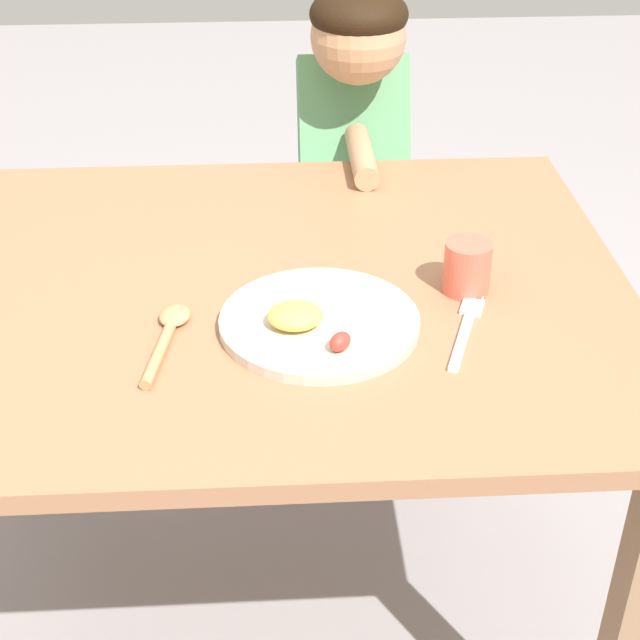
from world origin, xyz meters
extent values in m
plane|color=gray|center=(0.00, 0.00, 0.00)|extent=(8.00, 8.00, 0.00)
cube|color=#A06C4B|center=(0.00, 0.00, 0.70)|extent=(1.11, 0.87, 0.03)
cube|color=#967252|center=(-0.50, 0.38, 0.34)|extent=(0.05, 0.05, 0.69)
cube|color=#967252|center=(0.50, 0.38, 0.34)|extent=(0.05, 0.05, 0.69)
cylinder|color=beige|center=(0.09, -0.12, 0.73)|extent=(0.27, 0.27, 0.02)
ellipsoid|color=#EDCA51|center=(0.06, -0.14, 0.75)|extent=(0.07, 0.06, 0.03)
ellipsoid|color=red|center=(0.12, -0.20, 0.74)|extent=(0.04, 0.04, 0.02)
cube|color=silver|center=(0.28, -0.17, 0.72)|extent=(0.06, 0.13, 0.01)
cube|color=silver|center=(0.31, -0.09, 0.72)|extent=(0.04, 0.05, 0.01)
cylinder|color=silver|center=(0.33, -0.06, 0.72)|extent=(0.01, 0.03, 0.00)
cylinder|color=silver|center=(0.32, -0.06, 0.72)|extent=(0.01, 0.03, 0.00)
cylinder|color=silver|center=(0.31, -0.05, 0.72)|extent=(0.01, 0.03, 0.00)
cylinder|color=tan|center=(-0.12, -0.19, 0.73)|extent=(0.04, 0.13, 0.02)
ellipsoid|color=tan|center=(-0.10, -0.10, 0.73)|extent=(0.05, 0.06, 0.02)
cylinder|color=#EA624D|center=(0.31, -0.04, 0.76)|extent=(0.07, 0.07, 0.08)
cube|color=#4E4A64|center=(0.20, 0.64, 0.26)|extent=(0.22, 0.15, 0.52)
cube|color=#599966|center=(0.20, 0.58, 0.69)|extent=(0.21, 0.25, 0.37)
sphere|color=tan|center=(0.20, 0.51, 0.93)|extent=(0.17, 0.17, 0.17)
ellipsoid|color=black|center=(0.20, 0.51, 0.97)|extent=(0.18, 0.18, 0.10)
cylinder|color=tan|center=(0.20, 0.40, 0.74)|extent=(0.04, 0.21, 0.04)
camera|label=1|loc=(0.03, -1.20, 1.42)|focal=53.67mm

